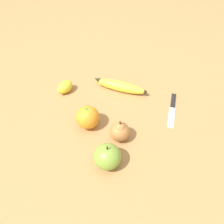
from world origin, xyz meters
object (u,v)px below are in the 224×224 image
orange (88,117)px  paring_knife (172,108)px  pear (120,131)px  apple (107,156)px  banana (120,86)px  lemon (65,87)px

orange → paring_knife: size_ratio=0.52×
orange → pear: 0.12m
apple → banana: bearing=135.5°
banana → lemon: lemon is taller
orange → lemon: 0.21m
orange → paring_knife: bearing=67.6°
pear → paring_knife: pear is taller
paring_knife → orange: bearing=29.7°
paring_knife → lemon: bearing=1.6°
orange → pear: pear is taller
pear → lemon: size_ratio=1.05×
pear → lemon: bearing=-175.0°
banana → orange: 0.22m
pear → apple: 0.10m
banana → lemon: bearing=22.9°
apple → paring_knife: (-0.04, 0.33, -0.03)m
apple → lemon: apple is taller
orange → lemon: size_ratio=1.01×
orange → pear: size_ratio=0.97×
apple → pear: bearing=120.9°
lemon → paring_knife: lemon is taller
orange → lemon: bearing=173.3°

